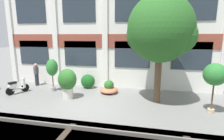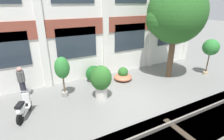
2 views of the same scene
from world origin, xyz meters
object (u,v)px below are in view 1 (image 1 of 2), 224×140
object	(u,v)px
broadleaf_tree	(160,31)
potted_plant_tall_urn	(52,68)
resident_by_doorway	(36,74)
potted_plant_wide_bowl	(109,88)
potted_plant_stone_basin	(67,81)
scooter_second_parked	(16,87)
topiary_hedge	(88,81)
potted_plant_terracotta_small	(215,75)

from	to	relation	value
broadleaf_tree	potted_plant_tall_urn	world-z (taller)	broadleaf_tree
broadleaf_tree	resident_by_doorway	world-z (taller)	broadleaf_tree
potted_plant_wide_bowl	resident_by_doorway	distance (m)	5.39
potted_plant_stone_basin	potted_plant_wide_bowl	xyz separation A→B (m)	(2.04, 1.35, -0.69)
potted_plant_wide_bowl	scooter_second_parked	xyz separation A→B (m)	(-5.43, -1.27, 0.15)
potted_plant_wide_bowl	potted_plant_tall_urn	bearing A→B (deg)	-174.91
potted_plant_stone_basin	resident_by_doorway	world-z (taller)	potted_plant_stone_basin
potted_plant_tall_urn	broadleaf_tree	bearing A→B (deg)	-5.34
potted_plant_stone_basin	resident_by_doorway	xyz separation A→B (m)	(-3.29, 1.92, -0.14)
potted_plant_stone_basin	topiary_hedge	world-z (taller)	potted_plant_stone_basin
scooter_second_parked	potted_plant_stone_basin	bearing A→B (deg)	-67.68
resident_by_doorway	potted_plant_tall_urn	bearing A→B (deg)	124.25
resident_by_doorway	topiary_hedge	bearing A→B (deg)	152.67
potted_plant_wide_bowl	scooter_second_parked	size ratio (longest dim) A/B	0.83
potted_plant_wide_bowl	topiary_hedge	world-z (taller)	topiary_hedge
broadleaf_tree	resident_by_doorway	distance (m)	8.75
scooter_second_parked	resident_by_doorway	distance (m)	1.89
potted_plant_wide_bowl	potted_plant_terracotta_small	world-z (taller)	potted_plant_terracotta_small
resident_by_doorway	topiary_hedge	xyz separation A→B (m)	(3.73, 0.12, -0.37)
broadleaf_tree	topiary_hedge	bearing A→B (deg)	159.98
potted_plant_tall_urn	resident_by_doorway	world-z (taller)	potted_plant_tall_urn
broadleaf_tree	potted_plant_stone_basin	bearing A→B (deg)	-174.85
resident_by_doorway	potted_plant_wide_bowl	bearing A→B (deg)	144.70
potted_plant_wide_bowl	resident_by_doorway	size ratio (longest dim) A/B	0.69
potted_plant_tall_urn	scooter_second_parked	xyz separation A→B (m)	(-1.87, -0.96, -1.01)
potted_plant_tall_urn	topiary_hedge	distance (m)	2.41
potted_plant_terracotta_small	topiary_hedge	size ratio (longest dim) A/B	2.44
potted_plant_stone_basin	potted_plant_terracotta_small	xyz separation A→B (m)	(7.20, -0.44, 0.78)
potted_plant_stone_basin	scooter_second_parked	xyz separation A→B (m)	(-3.39, 0.07, -0.54)
potted_plant_wide_bowl	broadleaf_tree	bearing A→B (deg)	-18.01
potted_plant_stone_basin	potted_plant_wide_bowl	world-z (taller)	potted_plant_stone_basin
potted_plant_terracotta_small	potted_plant_stone_basin	bearing A→B (deg)	176.46
potted_plant_terracotta_small	topiary_hedge	world-z (taller)	potted_plant_terracotta_small
potted_plant_stone_basin	resident_by_doorway	size ratio (longest dim) A/B	1.06
potted_plant_wide_bowl	resident_by_doorway	bearing A→B (deg)	173.86
potted_plant_stone_basin	topiary_hedge	distance (m)	2.15
potted_plant_wide_bowl	resident_by_doorway	world-z (taller)	resident_by_doorway
broadleaf_tree	potted_plant_tall_urn	bearing A→B (deg)	174.66
broadleaf_tree	potted_plant_terracotta_small	world-z (taller)	broadleaf_tree
potted_plant_wide_bowl	potted_plant_terracotta_small	bearing A→B (deg)	-19.16
potted_plant_terracotta_small	broadleaf_tree	bearing A→B (deg)	159.49
broadleaf_tree	scooter_second_parked	world-z (taller)	broadleaf_tree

